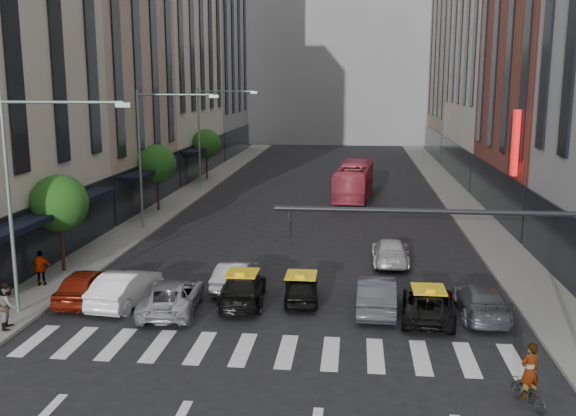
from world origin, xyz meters
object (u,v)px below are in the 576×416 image
(streetlamp_mid, at_px, (153,141))
(motorcycle, at_px, (528,393))
(streetlamp_far, at_px, (209,125))
(pedestrian_far, at_px, (41,268))
(taxi_left, at_px, (242,288))
(car_white_front, at_px, (125,287))
(car_red, at_px, (85,285))
(streetlamp_near, at_px, (30,176))
(bus, at_px, (354,181))
(pedestrian_near, at_px, (9,305))
(taxi_center, at_px, (301,289))

(streetlamp_mid, xyz_separation_m, motorcycle, (18.30, -21.70, -5.49))
(streetlamp_far, xyz_separation_m, pedestrian_far, (-1.68, -28.46, -4.91))
(streetlamp_far, distance_m, taxi_left, 31.09)
(streetlamp_far, distance_m, car_white_front, 30.74)
(car_red, height_order, car_white_front, car_white_front)
(taxi_left, distance_m, pedestrian_far, 9.90)
(pedestrian_far, bearing_deg, streetlamp_near, 100.21)
(bus, relative_size, pedestrian_near, 5.81)
(taxi_left, bearing_deg, pedestrian_near, 21.21)
(taxi_center, xyz_separation_m, bus, (2.20, 26.49, 0.88))
(motorcycle, bearing_deg, streetlamp_mid, -74.48)
(car_white_front, bearing_deg, streetlamp_mid, -71.70)
(taxi_left, xyz_separation_m, bus, (4.76, 26.88, 0.82))
(streetlamp_far, height_order, car_white_front, streetlamp_far)
(streetlamp_mid, height_order, pedestrian_far, streetlamp_mid)
(pedestrian_near, bearing_deg, bus, -39.04)
(streetlamp_far, height_order, taxi_center, streetlamp_far)
(bus, height_order, pedestrian_far, bus)
(car_red, xyz_separation_m, taxi_left, (7.03, 0.40, -0.05))
(streetlamp_mid, relative_size, pedestrian_near, 4.84)
(taxi_left, xyz_separation_m, motorcycle, (10.16, -8.15, -0.28))
(streetlamp_near, height_order, bus, streetlamp_near)
(streetlamp_mid, distance_m, motorcycle, 28.91)
(streetlamp_mid, bearing_deg, motorcycle, -49.85)
(car_red, bearing_deg, taxi_center, -177.98)
(streetlamp_far, bearing_deg, car_white_front, -84.24)
(pedestrian_far, bearing_deg, streetlamp_mid, -112.96)
(streetlamp_mid, height_order, motorcycle, streetlamp_mid)
(pedestrian_near, xyz_separation_m, pedestrian_far, (-1.33, 5.25, -0.09))
(bus, xyz_separation_m, motorcycle, (5.39, -35.03, -1.09))
(taxi_left, height_order, bus, bus)
(taxi_center, xyz_separation_m, pedestrian_far, (-12.40, 0.69, 0.37))
(taxi_left, bearing_deg, car_white_front, 1.92)
(streetlamp_near, distance_m, taxi_left, 9.98)
(pedestrian_near, bearing_deg, taxi_left, -79.80)
(taxi_left, bearing_deg, motorcycle, 136.35)
(streetlamp_far, relative_size, car_white_front, 1.95)
(taxi_left, bearing_deg, streetlamp_near, 11.85)
(car_white_front, relative_size, bus, 0.43)
(streetlamp_near, distance_m, motorcycle, 19.94)
(pedestrian_near, bearing_deg, car_white_front, -59.61)
(car_red, bearing_deg, car_white_front, 171.05)
(car_white_front, bearing_deg, taxi_center, -166.39)
(bus, distance_m, pedestrian_near, 33.77)
(streetlamp_far, distance_m, bus, 13.90)
(streetlamp_near, distance_m, car_red, 5.67)
(streetlamp_far, distance_m, car_red, 30.41)
(taxi_left, bearing_deg, car_red, -1.65)
(car_white_front, distance_m, taxi_center, 7.74)
(motorcycle, bearing_deg, car_red, -48.90)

